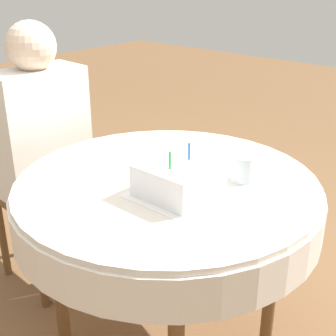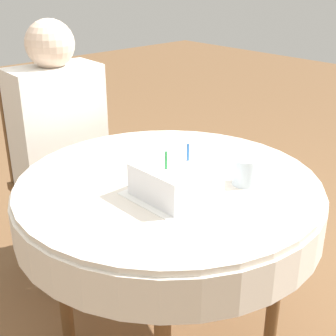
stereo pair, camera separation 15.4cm
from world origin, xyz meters
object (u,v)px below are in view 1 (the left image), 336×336
object	(u,v)px
chair	(37,173)
birthday_cake	(178,179)
drinking_glass	(243,168)
person	(43,135)

from	to	relation	value
chair	birthday_cake	distance (m)	1.00
drinking_glass	person	bearing A→B (deg)	98.65
chair	person	xyz separation A→B (m)	(-0.01, -0.10, 0.21)
birthday_cake	drinking_glass	xyz separation A→B (m)	(0.22, -0.10, -0.01)
chair	person	distance (m)	0.24
chair	drinking_glass	bearing A→B (deg)	-79.22
chair	birthday_cake	bearing A→B (deg)	-91.88
chair	birthday_cake	xyz separation A→B (m)	(-0.08, -0.95, 0.29)
chair	birthday_cake	size ratio (longest dim) A/B	4.64
chair	birthday_cake	world-z (taller)	chair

